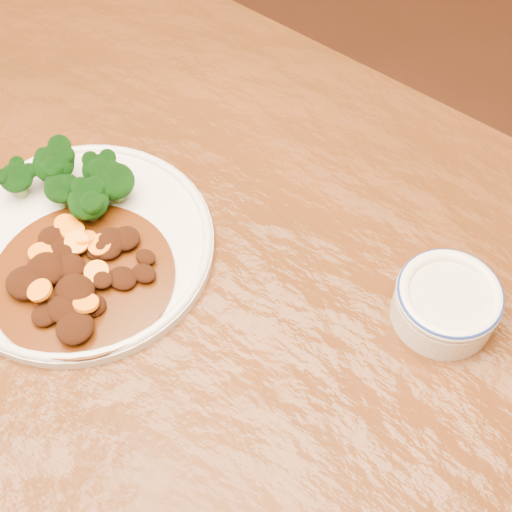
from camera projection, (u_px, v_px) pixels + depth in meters
The scene contains 6 objects.
ground at pixel (191, 503), 1.35m from camera, with size 4.00×4.00×0.00m, color #492112.
dining_table at pixel (147, 338), 0.80m from camera, with size 1.58×1.04×0.75m.
dinner_plate at pixel (82, 245), 0.76m from camera, with size 0.28×0.28×0.02m.
broccoli_florets at pixel (76, 180), 0.77m from camera, with size 0.14×0.09×0.05m.
mince_stew at pixel (78, 274), 0.73m from camera, with size 0.19×0.19×0.03m.
dip_bowl at pixel (446, 302), 0.70m from camera, with size 0.11×0.11×0.05m.
Camera 1 is at (0.30, -0.25, 1.38)m, focal length 50.00 mm.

